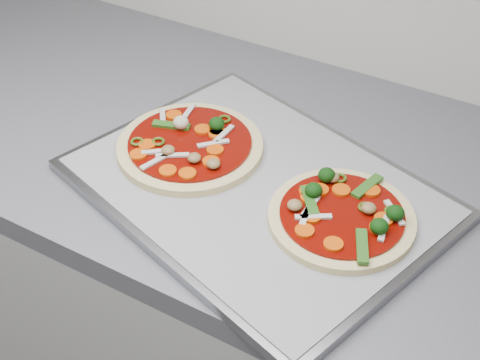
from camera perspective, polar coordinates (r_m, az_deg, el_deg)
The scene contains 4 objects.
baking_tray at distance 0.94m, azimuth 1.36°, elevation -0.84°, with size 0.50×0.37×0.02m, color gray.
parchment at distance 0.94m, azimuth 1.37°, elevation -0.41°, with size 0.48×0.35×0.00m, color gray.
pizza_left at distance 1.00m, azimuth -4.29°, elevation 2.99°, with size 0.29×0.29×0.04m.
pizza_right at distance 0.89m, azimuth 8.71°, elevation -2.95°, with size 0.21×0.21×0.03m.
Camera 1 is at (-0.25, 0.59, 1.53)m, focal length 50.00 mm.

